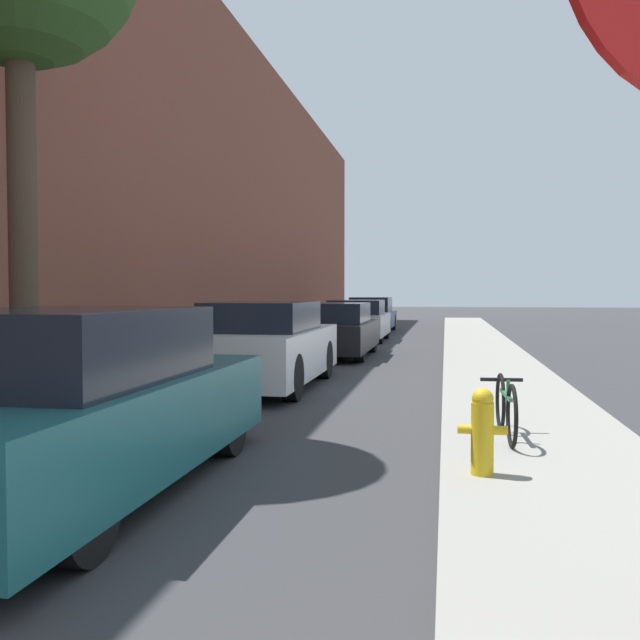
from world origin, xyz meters
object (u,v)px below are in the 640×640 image
parked_car_teal (70,406)px  parked_car_black (332,331)px  parked_car_white (265,346)px  parked_car_navy (372,315)px  fire_hydrant (482,430)px  parked_car_silver (357,321)px  bicycle (506,407)px

parked_car_teal → parked_car_black: (0.19, 12.01, -0.05)m
parked_car_teal → parked_car_white: (-0.02, 6.24, -0.00)m
parked_car_navy → fire_hydrant: bearing=-81.8°
parked_car_teal → parked_car_black: 12.02m
parked_car_silver → bicycle: bearing=-77.5°
parked_car_silver → bicycle: parked_car_silver is taller
fire_hydrant → bicycle: size_ratio=0.47×
parked_car_teal → parked_car_navy: (0.01, 23.09, -0.05)m
parked_car_teal → bicycle: size_ratio=3.04×
parked_car_white → bicycle: bearing=-48.8°
bicycle → parked_car_teal: bearing=-151.1°
bicycle → parked_car_silver: bearing=99.9°
fire_hydrant → bicycle: 1.52m
fire_hydrant → bicycle: (0.31, 1.49, -0.05)m
parked_car_silver → bicycle: (3.45, -15.56, -0.21)m
parked_car_teal → parked_car_white: 6.24m
parked_car_navy → parked_car_silver: bearing=-89.1°
parked_car_silver → parked_car_navy: size_ratio=0.89×
parked_car_teal → bicycle: 4.16m
parked_car_silver → bicycle: size_ratio=2.61×
parked_car_teal → parked_car_silver: parked_car_teal is taller
fire_hydrant → parked_car_navy: bearing=98.2°
parked_car_white → parked_car_silver: size_ratio=1.14×
parked_car_white → parked_car_silver: bearing=89.5°
fire_hydrant → bicycle: fire_hydrant is taller
parked_car_teal → fire_hydrant: parked_car_teal is taller
parked_car_black → parked_car_navy: 11.08m
parked_car_teal → fire_hydrant: size_ratio=6.47×
parked_car_white → bicycle: size_ratio=2.98×
parked_car_teal → parked_car_white: bearing=90.2°
parked_car_silver → fire_hydrant: parked_car_silver is taller
parked_car_navy → fire_hydrant: parked_car_navy is taller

